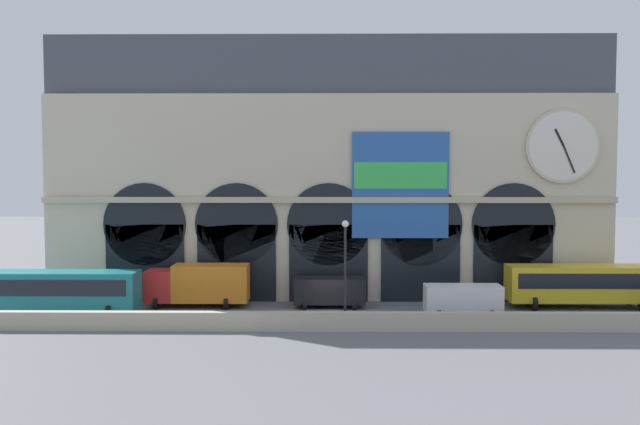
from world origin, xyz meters
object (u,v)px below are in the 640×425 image
Objects in this scene: van_mideast at (463,299)px; street_lamp_quayside at (345,259)px; van_center at (330,291)px; bus_east at (583,284)px; bus_west at (58,290)px; box_truck_midwest at (199,284)px.

street_lamp_quayside is (-8.15, -3.41, 3.17)m from van_mideast.
street_lamp_quayside reaches higher than van_mideast.
van_mideast is 9.39m from street_lamp_quayside.
van_center is 18.55m from bus_east.
bus_west is 19.04m from van_center.
bus_west is at bearing 170.13° from street_lamp_quayside.
van_center is 0.75× the size of street_lamp_quayside.
bus_west is at bearing -159.57° from box_truck_midwest.
bus_west is at bearing -174.87° from bus_east.
street_lamp_quayside is at bearing -9.87° from bus_west.
box_truck_midwest is 28.18m from bus_east.
bus_west is 2.12× the size of van_mideast.
street_lamp_quayside is (10.61, -6.83, 2.71)m from box_truck_midwest.
bus_east reaches higher than van_center.
bus_west and bus_east have the same top height.
van_mideast is (27.89, -0.03, -0.54)m from bus_west.
street_lamp_quayside is (0.98, -6.66, 3.17)m from van_center.
box_truck_midwest is 1.09× the size of street_lamp_quayside.
van_mideast is at bearing -19.61° from van_center.
van_mideast is (18.76, -3.42, -0.45)m from box_truck_midwest.
street_lamp_quayside is at bearing -81.67° from van_center.
van_mideast is 0.75× the size of street_lamp_quayside.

